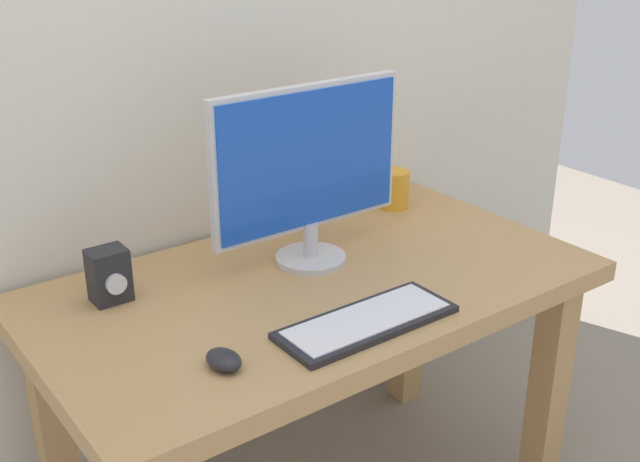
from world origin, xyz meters
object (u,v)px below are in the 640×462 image
(desk, at_px, (315,322))
(audio_controller, at_px, (109,275))
(keyboard_primary, at_px, (367,321))
(coffee_mug, at_px, (394,189))
(mouse, at_px, (224,360))
(monitor, at_px, (308,168))

(desk, bearing_deg, audio_controller, 156.46)
(keyboard_primary, xyz_separation_m, coffee_mug, (0.50, 0.49, 0.05))
(mouse, bearing_deg, desk, 24.44)
(monitor, distance_m, mouse, 0.55)
(monitor, xyz_separation_m, mouse, (-0.41, -0.30, -0.22))
(audio_controller, bearing_deg, desk, -23.54)
(audio_controller, distance_m, coffee_mug, 0.89)
(keyboard_primary, height_order, coffee_mug, coffee_mug)
(keyboard_primary, bearing_deg, coffee_mug, 44.07)
(keyboard_primary, distance_m, coffee_mug, 0.70)
(desk, relative_size, monitor, 2.53)
(audio_controller, height_order, coffee_mug, audio_controller)
(desk, distance_m, monitor, 0.37)
(mouse, bearing_deg, coffee_mug, 23.89)
(mouse, distance_m, coffee_mug, 0.94)
(audio_controller, bearing_deg, coffee_mug, 3.93)
(keyboard_primary, relative_size, audio_controller, 3.23)
(keyboard_primary, relative_size, coffee_mug, 3.65)
(desk, relative_size, mouse, 15.49)
(desk, height_order, monitor, monitor)
(monitor, distance_m, keyboard_primary, 0.42)
(keyboard_primary, distance_m, mouse, 0.33)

